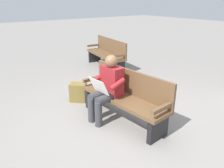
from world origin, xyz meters
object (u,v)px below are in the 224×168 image
person_seated (107,87)px  backpack (78,92)px  bench_far (107,53)px  bench_near (125,96)px

person_seated → backpack: bearing=-1.0°
backpack → bench_far: 2.58m
bench_near → person_seated: (0.20, 0.25, 0.17)m
person_seated → backpack: (0.99, 0.07, -0.43)m
bench_near → backpack: bench_near is taller
person_seated → bench_far: person_seated is taller
bench_near → bench_far: (2.86, -1.63, 0.00)m
bench_near → backpack: (1.18, 0.32, -0.26)m
bench_near → person_seated: size_ratio=1.56×
backpack → bench_near: bearing=-164.9°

